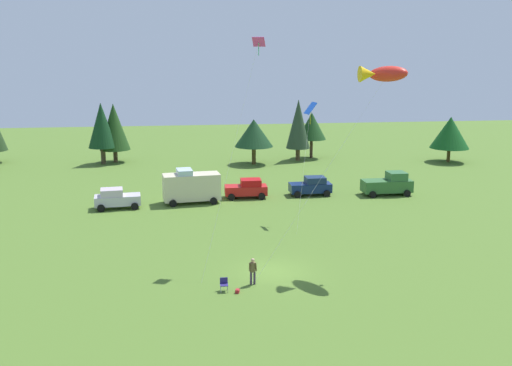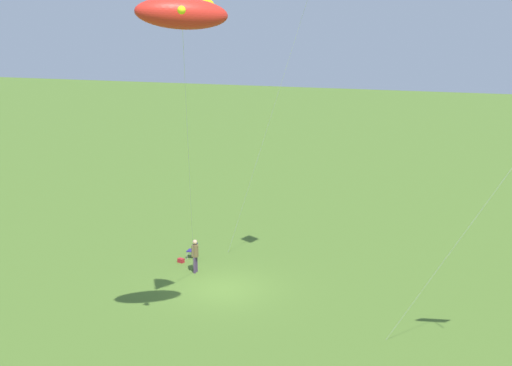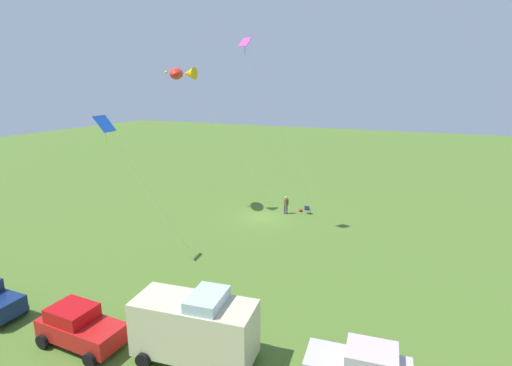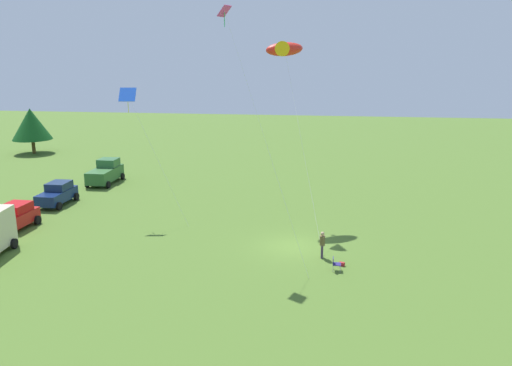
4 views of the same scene
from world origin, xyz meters
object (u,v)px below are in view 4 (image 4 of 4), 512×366
(backpack_on_grass, at_px, (342,264))
(kite_diamond_blue, at_px, (128,97))
(car_red_sedan, at_px, (13,217))
(car_navy_hatch, at_px, (57,194))
(person_kite_flyer, at_px, (322,243))
(kite_large_fish, at_px, (284,49))
(kite_diamond_rainbow, at_px, (228,24))
(folding_chair, at_px, (335,263))
(truck_green_flatbed, at_px, (106,172))

(backpack_on_grass, relative_size, kite_diamond_blue, 0.03)
(car_red_sedan, bearing_deg, car_navy_hatch, 3.78)
(kite_diamond_blue, bearing_deg, person_kite_flyer, -114.38)
(car_red_sedan, bearing_deg, backpack_on_grass, -96.41)
(car_navy_hatch, height_order, kite_large_fish, kite_large_fish)
(backpack_on_grass, height_order, car_navy_hatch, car_navy_hatch)
(person_kite_flyer, xyz_separation_m, kite_diamond_rainbow, (0.99, 6.06, 13.29))
(folding_chair, bearing_deg, kite_diamond_rainbow, 157.63)
(folding_chair, relative_size, kite_diamond_rainbow, 0.05)
(person_kite_flyer, bearing_deg, backpack_on_grass, -37.99)
(person_kite_flyer, relative_size, car_red_sedan, 0.41)
(car_red_sedan, bearing_deg, folding_chair, -98.44)
(car_red_sedan, bearing_deg, kite_diamond_blue, -56.90)
(kite_diamond_blue, bearing_deg, backpack_on_grass, -115.94)
(person_kite_flyer, relative_size, kite_diamond_rainbow, 0.11)
(kite_large_fish, bearing_deg, car_navy_hatch, 90.88)
(backpack_on_grass, height_order, kite_large_fish, kite_large_fish)
(backpack_on_grass, bearing_deg, truck_green_flatbed, 52.62)
(car_red_sedan, relative_size, kite_large_fish, 0.31)
(person_kite_flyer, relative_size, kite_large_fish, 0.13)
(kite_large_fish, bearing_deg, person_kite_flyer, -159.58)
(backpack_on_grass, distance_m, car_navy_hatch, 26.02)
(kite_diamond_rainbow, bearing_deg, folding_chair, -112.72)
(car_red_sedan, relative_size, kite_diamond_blue, 0.42)
(car_navy_hatch, bearing_deg, car_red_sedan, -178.51)
(backpack_on_grass, height_order, truck_green_flatbed, truck_green_flatbed)
(truck_green_flatbed, height_order, kite_diamond_rainbow, kite_diamond_rainbow)
(person_kite_flyer, height_order, car_navy_hatch, car_navy_hatch)
(kite_diamond_rainbow, bearing_deg, person_kite_flyer, -99.27)
(kite_diamond_rainbow, relative_size, kite_diamond_blue, 1.52)
(kite_large_fish, bearing_deg, backpack_on_grass, -155.67)
(car_red_sedan, distance_m, car_navy_hatch, 6.64)
(car_navy_hatch, height_order, truck_green_flatbed, truck_green_flatbed)
(person_kite_flyer, distance_m, car_navy_hatch, 24.47)
(truck_green_flatbed, bearing_deg, folding_chair, -129.99)
(kite_large_fish, relative_size, kite_diamond_rainbow, 0.88)
(car_navy_hatch, distance_m, kite_diamond_blue, 11.69)
(kite_diamond_rainbow, bearing_deg, truck_green_flatbed, 45.52)
(car_red_sedan, xyz_separation_m, car_navy_hatch, (6.63, 0.28, 0.00))
(folding_chair, bearing_deg, truck_green_flatbed, 141.25)
(person_kite_flyer, relative_size, truck_green_flatbed, 0.35)
(car_navy_hatch, xyz_separation_m, kite_diamond_blue, (-1.99, -7.80, 8.49))
(car_red_sedan, height_order, truck_green_flatbed, truck_green_flatbed)
(folding_chair, xyz_separation_m, kite_diamond_rainbow, (2.87, 6.86, 13.82))
(folding_chair, height_order, car_red_sedan, car_red_sedan)
(person_kite_flyer, relative_size, kite_diamond_blue, 0.17)
(car_navy_hatch, bearing_deg, kite_diamond_blue, -105.17)
(folding_chair, xyz_separation_m, kite_diamond_blue, (8.70, 15.84, 8.95))
(car_red_sedan, bearing_deg, kite_large_fish, -68.72)
(folding_chair, height_order, kite_large_fish, kite_large_fish)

